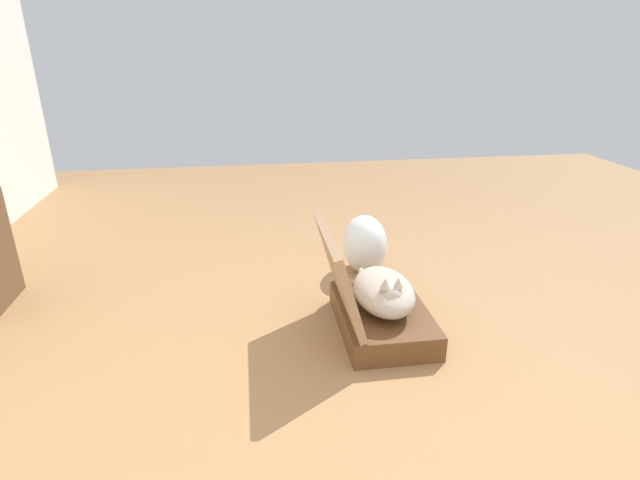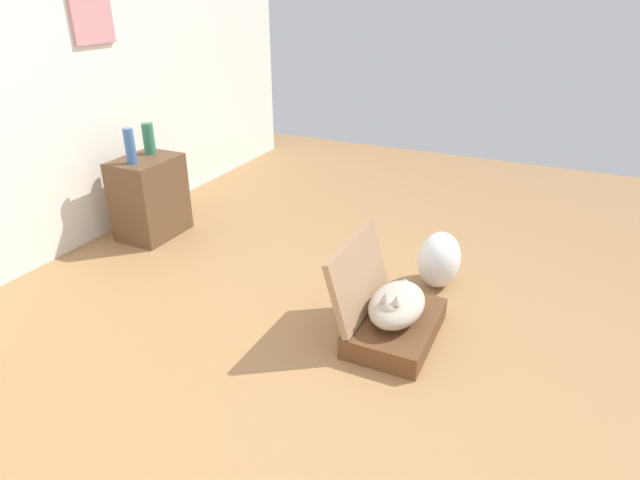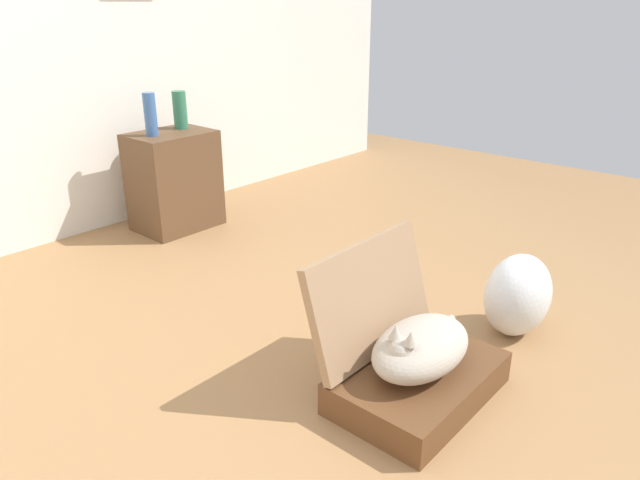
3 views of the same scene
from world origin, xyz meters
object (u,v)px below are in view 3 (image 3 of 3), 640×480
object	(u,v)px
suitcase_base	(418,382)
vase_tall	(150,114)
cat	(420,347)
plastic_bag_white	(518,295)
side_table	(174,181)
vase_short	(180,110)

from	to	relation	value
suitcase_base	vase_tall	size ratio (longest dim) A/B	2.51
cat	plastic_bag_white	size ratio (longest dim) A/B	1.47
suitcase_base	plastic_bag_white	distance (m)	0.67
suitcase_base	side_table	world-z (taller)	side_table
side_table	vase_tall	world-z (taller)	vase_tall
side_table	vase_tall	bearing A→B (deg)	-178.02
suitcase_base	vase_short	xyz separation A→B (m)	(0.61, 2.13, 0.65)
cat	vase_tall	size ratio (longest dim) A/B	2.10
plastic_bag_white	side_table	xyz separation A→B (m)	(-0.17, 2.15, 0.12)
suitcase_base	side_table	size ratio (longest dim) A/B	1.04
vase_tall	vase_short	xyz separation A→B (m)	(0.24, 0.05, -0.01)
suitcase_base	plastic_bag_white	xyz separation A→B (m)	(0.66, -0.07, 0.12)
cat	side_table	size ratio (longest dim) A/B	0.87
plastic_bag_white	vase_tall	xyz separation A→B (m)	(-0.29, 2.15, 0.55)
suitcase_base	vase_tall	world-z (taller)	vase_tall
plastic_bag_white	vase_short	size ratio (longest dim) A/B	1.57
plastic_bag_white	side_table	distance (m)	2.16
plastic_bag_white	vase_tall	world-z (taller)	vase_tall
suitcase_base	side_table	xyz separation A→B (m)	(0.49, 2.09, 0.24)
suitcase_base	side_table	bearing A→B (deg)	76.80
suitcase_base	vase_short	bearing A→B (deg)	74.02
cat	suitcase_base	bearing A→B (deg)	-3.52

